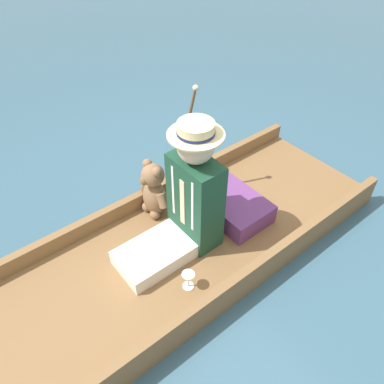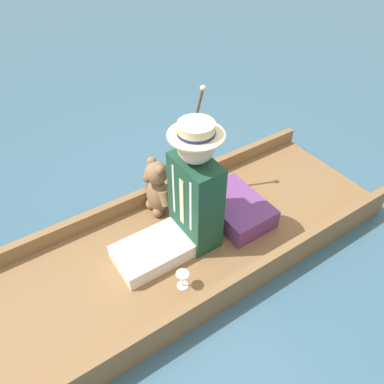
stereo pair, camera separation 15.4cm
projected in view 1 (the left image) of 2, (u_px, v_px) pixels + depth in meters
name	position (u px, v px, depth m)	size (l,w,h in m)	color
ground_plane	(195.00, 246.00, 2.78)	(16.00, 16.00, 0.00)	#385B70
punt_boat	(195.00, 240.00, 2.73)	(1.08, 2.89, 0.25)	brown
seat_cushion	(233.00, 206.00, 2.81)	(0.53, 0.37, 0.16)	#6B3875
seated_person	(187.00, 202.00, 2.42)	(0.37, 0.77, 0.93)	white
teddy_bear	(154.00, 191.00, 2.73)	(0.33, 0.19, 0.47)	#846042
wine_glass	(188.00, 277.00, 2.31)	(0.08, 0.08, 0.13)	silver
walking_cane	(185.00, 136.00, 2.73)	(0.04, 0.27, 0.89)	brown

